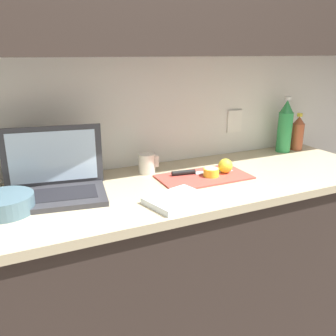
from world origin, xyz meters
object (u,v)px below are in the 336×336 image
Objects in this scene: cutting_board at (204,177)px; bowl_white at (6,204)px; bottle_green_soda at (285,127)px; bottle_oil_tall at (298,133)px; laptop at (55,180)px; knife at (192,172)px; measuring_cup at (147,164)px; lemon_half_cut at (211,172)px; lemon_whole_beside at (225,166)px.

bowl_white is (-0.82, -0.02, 0.03)m from cutting_board.
bottle_green_soda is (0.64, 0.20, 0.14)m from cutting_board.
cutting_board is at bearing -164.84° from bottle_oil_tall.
bottle_oil_tall is (1.37, 0.13, 0.03)m from laptop.
knife reaches higher than cutting_board.
laptop reaches higher than bottle_oil_tall.
knife is 0.78m from bowl_white.
measuring_cup is at bearing -177.87° from bottle_green_soda.
cutting_board is at bearing 2.48° from laptop.
lemon_half_cut is 0.73× the size of measuring_cup.
bowl_white reaches higher than lemon_half_cut.
cutting_board is at bearing 179.82° from lemon_whole_beside.
knife is 3.07× the size of measuring_cup.
knife is at bearing 126.86° from cutting_board.
knife is 4.45× the size of lemon_whole_beside.
bottle_oil_tall is (0.62, 0.20, 0.05)m from lemon_whole_beside.
bowl_white is at bearing -162.67° from measuring_cup.
lemon_half_cut is at bearing -35.05° from knife.
knife is 0.96× the size of bottle_green_soda.
laptop is 1.03× the size of cutting_board.
bowl_white is at bearing -167.26° from knife.
knife is 1.52× the size of bowl_white.
cutting_board is (0.64, -0.07, -0.06)m from laptop.
lemon_whole_beside is at bearing -10.30° from knife.
cutting_board is 0.68m from bottle_green_soda.
bottle_oil_tall is at bearing 18.77° from knife.
knife is (-0.04, 0.05, 0.01)m from cutting_board.
cutting_board is 0.12m from lemon_whole_beside.
laptop is 5.98× the size of lemon_half_cut.
bottle_oil_tall is 2.19× the size of measuring_cup.
bottle_green_soda is at bearing 19.25° from lemon_half_cut.
bottle_green_soda is at bearing 17.43° from cutting_board.
lemon_half_cut reaches higher than knife.
lemon_half_cut is 0.30m from measuring_cup.
bottle_oil_tall is 0.95m from measuring_cup.
laptop is at bearing -167.34° from measuring_cup.
lemon_whole_beside is 0.36m from measuring_cup.
measuring_cup reaches higher than lemon_whole_beside.
laptop is 1.36× the size of bottle_green_soda.
measuring_cup is at bearing 152.29° from lemon_whole_beside.
laptop is 1.38m from bottle_oil_tall.
laptop is 0.67m from lemon_half_cut.
lemon_half_cut is 0.65m from bottle_green_soda.
cutting_board is 0.04m from lemon_half_cut.
measuring_cup is at bearing 141.06° from cutting_board.
cutting_board is at bearing -45.50° from knife.
knife is at bearing -168.88° from bottle_oil_tall.
measuring_cup is (-0.17, 0.12, 0.03)m from knife.
laptop is 0.60m from knife.
cutting_board is at bearing 157.31° from lemon_half_cut.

